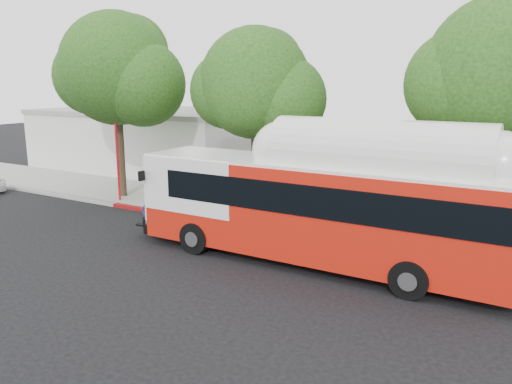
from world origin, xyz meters
TOP-DOWN VIEW (x-y plane):
  - ground at (0.00, 0.00)m, footprint 120.00×120.00m
  - sidewalk at (0.00, 6.50)m, footprint 60.00×5.00m
  - curb_strip at (0.00, 3.90)m, footprint 60.00×0.30m
  - red_curb_segment at (-3.00, 3.90)m, footprint 10.00×0.32m
  - street_tree_left at (-8.53, 5.56)m, footprint 6.67×5.80m
  - street_tree_mid at (-0.59, 6.06)m, footprint 5.75×5.00m
  - low_commercial_bldg at (-14.00, 14.00)m, footprint 16.20×10.20m
  - transit_bus at (4.04, 1.52)m, footprint 13.76×3.00m
  - signal_pole at (-8.39, 4.62)m, footprint 0.13×0.43m

SIDE VIEW (x-z plane):
  - ground at x=0.00m, z-range 0.00..0.00m
  - sidewalk at x=0.00m, z-range 0.00..0.15m
  - curb_strip at x=0.00m, z-range 0.00..0.15m
  - red_curb_segment at x=-3.00m, z-range 0.00..0.16m
  - transit_bus at x=4.04m, z-range -0.13..3.93m
  - low_commercial_bldg at x=-14.00m, z-range 0.03..4.28m
  - signal_pole at x=-8.39m, z-range 0.06..4.57m
  - street_tree_mid at x=-0.59m, z-range 1.60..10.22m
  - street_tree_left at x=-8.53m, z-range 1.73..11.47m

